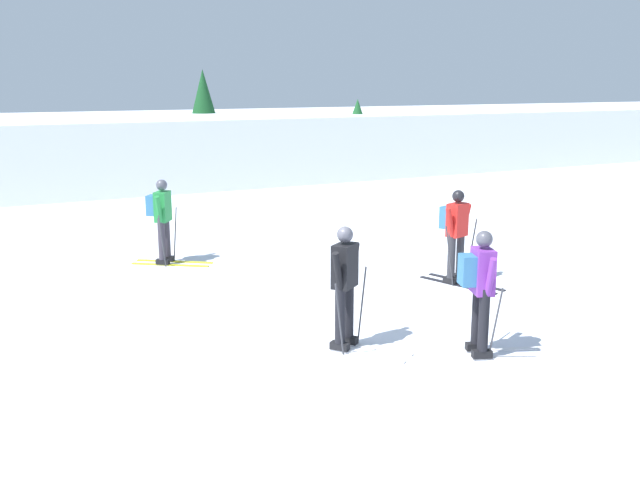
% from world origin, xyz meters
% --- Properties ---
extents(ground_plane, '(120.00, 120.00, 0.00)m').
position_xyz_m(ground_plane, '(0.00, 0.00, 0.00)').
color(ground_plane, silver).
extents(far_snow_ridge, '(80.00, 9.38, 2.36)m').
position_xyz_m(far_snow_ridge, '(0.00, 18.66, 1.18)').
color(far_snow_ridge, silver).
rests_on(far_snow_ridge, ground).
extents(skier_green, '(1.52, 1.23, 1.71)m').
position_xyz_m(skier_green, '(0.08, 5.37, 0.96)').
color(skier_green, gold).
rests_on(skier_green, ground).
extents(skier_purple, '(1.63, 0.95, 1.71)m').
position_xyz_m(skier_purple, '(2.55, -1.42, 0.96)').
color(skier_purple, silver).
rests_on(skier_purple, ground).
extents(skier_red, '(0.96, 1.63, 1.71)m').
position_xyz_m(skier_red, '(4.46, 1.60, 0.96)').
color(skier_red, black).
rests_on(skier_red, ground).
extents(skier_black, '(1.24, 1.51, 1.71)m').
position_xyz_m(skier_black, '(1.10, -0.37, 0.92)').
color(skier_black, silver).
rests_on(skier_black, ground).
extents(conifer_far_left, '(1.64, 1.64, 2.94)m').
position_xyz_m(conifer_far_left, '(10.61, 15.98, 1.78)').
color(conifer_far_left, '#513823').
rests_on(conifer_far_left, ground).
extents(conifer_far_centre, '(1.85, 1.85, 4.09)m').
position_xyz_m(conifer_far_centre, '(5.48, 19.42, 2.36)').
color(conifer_far_centre, '#513823').
rests_on(conifer_far_centre, ground).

